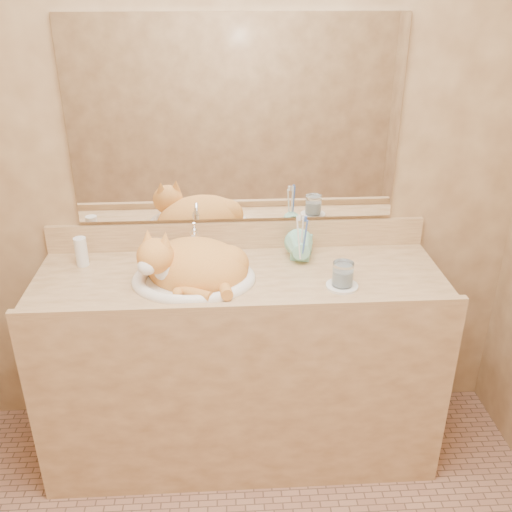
{
  "coord_description": "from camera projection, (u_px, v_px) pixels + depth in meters",
  "views": [
    {
      "loc": [
        -0.06,
        -1.24,
        1.89
      ],
      "look_at": [
        0.06,
        0.7,
        0.95
      ],
      "focal_mm": 40.0,
      "sensor_mm": 36.0,
      "label": 1
    }
  ],
  "objects": [
    {
      "name": "toothbrush_cup",
      "position": [
        301.0,
        254.0,
        2.27
      ],
      "size": [
        0.12,
        0.12,
        0.11
      ],
      "primitive_type": "imported",
      "rotation": [
        0.0,
        0.0,
        -0.02
      ],
      "color": "#80CDB0",
      "rests_on": "vanity_counter"
    },
    {
      "name": "water_glass",
      "position": [
        343.0,
        274.0,
        2.12
      ],
      "size": [
        0.08,
        0.08,
        0.09
      ],
      "primitive_type": "cylinder",
      "color": "white",
      "rests_on": "saucer"
    },
    {
      "name": "toothbrushes",
      "position": [
        302.0,
        236.0,
        2.24
      ],
      "size": [
        0.04,
        0.04,
        0.22
      ],
      "primitive_type": null,
      "color": "white",
      "rests_on": "toothbrush_cup"
    },
    {
      "name": "lotion_bottle",
      "position": [
        81.0,
        252.0,
        2.28
      ],
      "size": [
        0.05,
        0.05,
        0.12
      ],
      "primitive_type": "cylinder",
      "color": "white",
      "rests_on": "vanity_counter"
    },
    {
      "name": "mirror",
      "position": [
        235.0,
        123.0,
        2.22
      ],
      "size": [
        1.3,
        0.02,
        0.8
      ],
      "primitive_type": "cube",
      "color": "white",
      "rests_on": "wall_back"
    },
    {
      "name": "wall_back",
      "position": [
        236.0,
        157.0,
        2.29
      ],
      "size": [
        2.4,
        0.02,
        2.5
      ],
      "primitive_type": "cube",
      "color": "olive",
      "rests_on": "ground"
    },
    {
      "name": "cat",
      "position": [
        191.0,
        263.0,
        2.18
      ],
      "size": [
        0.5,
        0.46,
        0.22
      ],
      "primitive_type": null,
      "rotation": [
        0.0,
        0.0,
        -0.37
      ],
      "color": "orange",
      "rests_on": "sink_basin"
    },
    {
      "name": "vanity_counter",
      "position": [
        241.0,
        365.0,
        2.41
      ],
      "size": [
        1.6,
        0.55,
        0.85
      ],
      "primitive_type": null,
      "color": "#956C43",
      "rests_on": "floor"
    },
    {
      "name": "saucer",
      "position": [
        342.0,
        286.0,
        2.14
      ],
      "size": [
        0.12,
        0.12,
        0.01
      ],
      "primitive_type": "cylinder",
      "color": "white",
      "rests_on": "vanity_counter"
    },
    {
      "name": "faucet",
      "position": [
        195.0,
        243.0,
        2.32
      ],
      "size": [
        0.06,
        0.11,
        0.15
      ],
      "primitive_type": null,
      "rotation": [
        0.0,
        0.0,
        0.16
      ],
      "color": "white",
      "rests_on": "vanity_counter"
    },
    {
      "name": "soap_dispenser",
      "position": [
        300.0,
        243.0,
        2.3
      ],
      "size": [
        0.1,
        0.1,
        0.17
      ],
      "primitive_type": "imported",
      "rotation": [
        0.0,
        0.0,
        -0.27
      ],
      "color": "#80CDB0",
      "rests_on": "vanity_counter"
    },
    {
      "name": "sink_basin",
      "position": [
        193.0,
        263.0,
        2.16
      ],
      "size": [
        0.49,
        0.42,
        0.15
      ],
      "primitive_type": null,
      "rotation": [
        0.0,
        0.0,
        -0.06
      ],
      "color": "white",
      "rests_on": "vanity_counter"
    }
  ]
}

